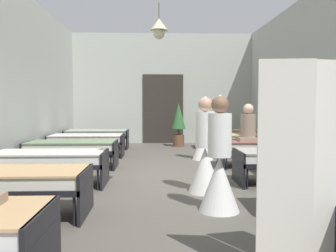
% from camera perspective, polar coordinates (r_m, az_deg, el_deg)
% --- Properties ---
extents(ground_plane, '(6.83, 11.80, 0.10)m').
position_cam_1_polar(ground_plane, '(6.85, 0.32, -8.34)').
color(ground_plane, '#59544C').
extents(room_shell, '(6.63, 11.40, 3.82)m').
position_cam_1_polar(room_shell, '(8.06, -0.09, 7.47)').
color(room_shell, '#B2B7AD').
rests_on(room_shell, ground).
extents(bed_left_row_1, '(1.90, 0.84, 0.57)m').
position_cam_1_polar(bed_left_row_1, '(4.70, -24.55, -8.12)').
color(bed_left_row_1, black).
rests_on(bed_left_row_1, ground).
extents(bed_left_row_2, '(1.90, 0.84, 0.57)m').
position_cam_1_polar(bed_left_row_2, '(6.21, -18.79, -5.19)').
color(bed_left_row_2, black).
rests_on(bed_left_row_2, ground).
extents(bed_right_row_2, '(1.90, 0.84, 0.57)m').
position_cam_1_polar(bed_right_row_2, '(6.40, 19.51, -4.95)').
color(bed_right_row_2, black).
rests_on(bed_right_row_2, ground).
extents(bed_left_row_3, '(1.90, 0.84, 0.57)m').
position_cam_1_polar(bed_left_row_3, '(7.78, -15.35, -3.40)').
color(bed_left_row_3, black).
rests_on(bed_left_row_3, ground).
extents(bed_right_row_3, '(1.90, 0.84, 0.57)m').
position_cam_1_polar(bed_right_row_3, '(7.93, 15.15, -3.26)').
color(bed_right_row_3, black).
rests_on(bed_right_row_3, ground).
extents(bed_left_row_4, '(1.90, 0.84, 0.57)m').
position_cam_1_polar(bed_left_row_4, '(9.37, -13.07, -2.20)').
color(bed_left_row_4, black).
rests_on(bed_left_row_4, ground).
extents(bed_right_row_4, '(1.90, 0.84, 0.57)m').
position_cam_1_polar(bed_right_row_4, '(9.49, 12.22, -2.11)').
color(bed_right_row_4, black).
rests_on(bed_right_row_4, ground).
extents(bed_left_row_5, '(1.90, 0.84, 0.57)m').
position_cam_1_polar(bed_left_row_5, '(10.97, -11.46, -1.35)').
color(bed_left_row_5, black).
rests_on(bed_left_row_5, ground).
extents(bed_right_row_5, '(1.90, 0.84, 0.57)m').
position_cam_1_polar(bed_right_row_5, '(11.08, 10.13, -1.28)').
color(bed_right_row_5, black).
rests_on(bed_right_row_5, ground).
extents(nurse_near_aisle, '(0.52, 0.52, 1.49)m').
position_cam_1_polar(nurse_near_aisle, '(4.54, 8.34, -7.08)').
color(nurse_near_aisle, white).
rests_on(nurse_near_aisle, ground).
extents(nurse_mid_aisle, '(0.52, 0.52, 1.49)m').
position_cam_1_polar(nurse_mid_aisle, '(5.46, 6.03, -5.25)').
color(nurse_mid_aisle, white).
rests_on(nurse_mid_aisle, ground).
extents(nurse_far_aisle, '(0.52, 0.52, 1.49)m').
position_cam_1_polar(nurse_far_aisle, '(8.66, 5.68, -1.98)').
color(nurse_far_aisle, white).
rests_on(nurse_far_aisle, ground).
extents(patient_seated_primary, '(0.44, 0.44, 0.80)m').
position_cam_1_polar(patient_seated_primary, '(7.73, 12.88, -0.20)').
color(patient_seated_primary, gray).
rests_on(patient_seated_primary, bed_right_row_3).
extents(potted_plant, '(0.46, 0.46, 1.41)m').
position_cam_1_polar(potted_plant, '(11.29, 1.72, 0.75)').
color(potted_plant, brown).
rests_on(potted_plant, ground).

